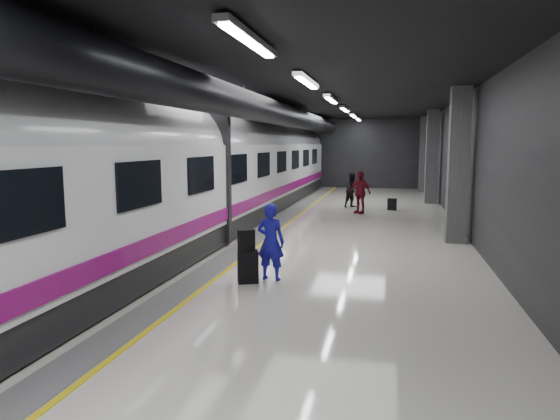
# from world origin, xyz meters

# --- Properties ---
(ground) EXTENTS (40.00, 40.00, 0.00)m
(ground) POSITION_xyz_m (0.00, 0.00, 0.00)
(ground) COLOR beige
(ground) RESTS_ON ground
(platform_hall) EXTENTS (10.02, 40.02, 4.51)m
(platform_hall) POSITION_xyz_m (-0.29, 0.96, 3.54)
(platform_hall) COLOR black
(platform_hall) RESTS_ON ground
(train) EXTENTS (3.05, 38.00, 4.05)m
(train) POSITION_xyz_m (-3.25, -0.00, 2.07)
(train) COLOR black
(train) RESTS_ON ground
(traveler_main) EXTENTS (0.64, 0.46, 1.65)m
(traveler_main) POSITION_xyz_m (0.22, -3.18, 0.82)
(traveler_main) COLOR #1E1CD5
(traveler_main) RESTS_ON ground
(suitcase_main) EXTENTS (0.49, 0.40, 0.68)m
(suitcase_main) POSITION_xyz_m (-0.19, -3.52, 0.34)
(suitcase_main) COLOR black
(suitcase_main) RESTS_ON ground
(shoulder_bag) EXTENTS (0.38, 0.33, 0.45)m
(shoulder_bag) POSITION_xyz_m (-0.21, -3.55, 0.91)
(shoulder_bag) COLOR black
(shoulder_bag) RESTS_ON suitcase_main
(traveler_far_a) EXTENTS (0.99, 0.97, 1.61)m
(traveler_far_a) POSITION_xyz_m (0.96, 9.50, 0.80)
(traveler_far_a) COLOR black
(traveler_far_a) RESTS_ON ground
(traveler_far_b) EXTENTS (1.12, 0.93, 1.78)m
(traveler_far_b) POSITION_xyz_m (1.41, 7.57, 0.89)
(traveler_far_b) COLOR maroon
(traveler_far_b) RESTS_ON ground
(suitcase_far) EXTENTS (0.40, 0.33, 0.51)m
(suitcase_far) POSITION_xyz_m (2.74, 8.95, 0.26)
(suitcase_far) COLOR black
(suitcase_far) RESTS_ON ground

